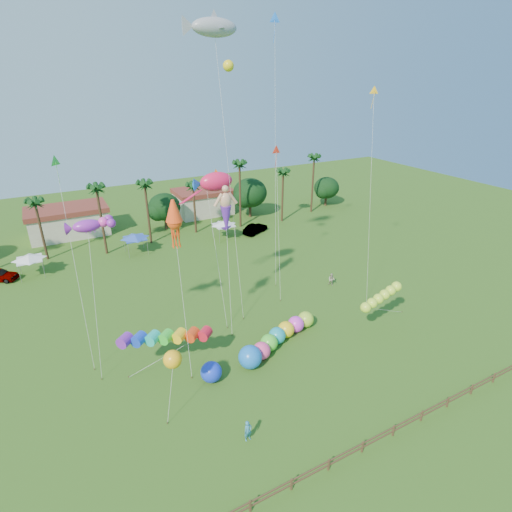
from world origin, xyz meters
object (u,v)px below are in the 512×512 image
spectator_a (248,431)px  spectator_b (331,280)px  caterpillar_inflatable (275,339)px  car_b (255,229)px  blue_ball (211,372)px

spectator_a → spectator_b: bearing=32.3°
spectator_b → caterpillar_inflatable: size_ratio=0.15×
car_b → spectator_b: size_ratio=3.03×
spectator_a → blue_ball: (0.04, 7.10, 0.07)m
spectator_a → spectator_b: 25.90m
car_b → caterpillar_inflatable: (-13.00, -28.47, 0.11)m
spectator_a → blue_ball: 7.10m
spectator_b → blue_ball: bearing=-104.5°
spectator_b → car_b: bearing=140.9°
car_b → spectator_a: bearing=125.3°
caterpillar_inflatable → blue_ball: (-7.40, -1.49, 0.02)m
spectator_a → spectator_b: spectator_a is taller
spectator_a → caterpillar_inflatable: caterpillar_inflatable is taller
spectator_a → spectator_b: (20.26, 16.12, -0.06)m
car_b → spectator_b: (-0.18, -20.93, 0.00)m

